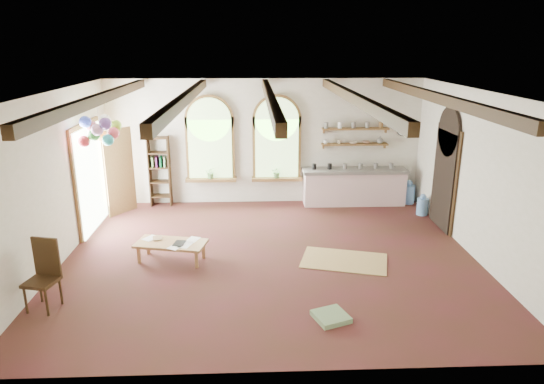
{
  "coord_description": "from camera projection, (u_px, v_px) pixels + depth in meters",
  "views": [
    {
      "loc": [
        -0.33,
        -8.75,
        4.04
      ],
      "look_at": [
        0.06,
        0.6,
        1.15
      ],
      "focal_mm": 32.0,
      "sensor_mm": 36.0,
      "label": 1
    }
  ],
  "objects": [
    {
      "name": "floor_cushion",
      "position": [
        331.0,
        317.0,
        7.39
      ],
      "size": [
        0.62,
        0.62,
        0.08
      ],
      "primitive_type": "cube",
      "rotation": [
        0.0,
        0.0,
        0.36
      ],
      "color": "#6C8A5F",
      "rests_on": "floor"
    },
    {
      "name": "table_book",
      "position": [
        153.0,
        239.0,
        9.44
      ],
      "size": [
        0.22,
        0.28,
        0.02
      ],
      "primitive_type": "imported",
      "rotation": [
        0.0,
        0.0,
        0.2
      ],
      "color": "olive",
      "rests_on": "coffee_table"
    },
    {
      "name": "shelf_vase",
      "position": [
        380.0,
        140.0,
        12.42
      ],
      "size": [
        0.18,
        0.18,
        0.19
      ],
      "primitive_type": "imported",
      "color": "slate",
      "rests_on": "wall_shelf_lower"
    },
    {
      "name": "wall_shelf_upper",
      "position": [
        355.0,
        129.0,
        12.31
      ],
      "size": [
        1.7,
        0.24,
        0.04
      ],
      "primitive_type": "cube",
      "color": "brown",
      "rests_on": "wall_back"
    },
    {
      "name": "water_jug_a",
      "position": [
        408.0,
        193.0,
        12.69
      ],
      "size": [
        0.32,
        0.32,
        0.63
      ],
      "color": "#6195D1",
      "rests_on": "floor"
    },
    {
      "name": "shelf_cup_a",
      "position": [
        326.0,
        142.0,
        12.37
      ],
      "size": [
        0.12,
        0.1,
        0.1
      ],
      "primitive_type": "imported",
      "color": "white",
      "rests_on": "wall_shelf_lower"
    },
    {
      "name": "bookshelf",
      "position": [
        160.0,
        171.0,
        12.36
      ],
      "size": [
        0.53,
        0.32,
        1.8
      ],
      "color": "#311E0F",
      "rests_on": "floor"
    },
    {
      "name": "left_doorway",
      "position": [
        90.0,
        178.0,
        10.79
      ],
      "size": [
        0.1,
        1.9,
        2.5
      ],
      "primitive_type": "cube",
      "color": "brown",
      "rests_on": "floor"
    },
    {
      "name": "floor_mat",
      "position": [
        344.0,
        261.0,
        9.37
      ],
      "size": [
        1.82,
        1.39,
        0.02
      ],
      "primitive_type": "cube",
      "rotation": [
        0.0,
        0.0,
        -0.27
      ],
      "color": "tan",
      "rests_on": "floor"
    },
    {
      "name": "kitchen_counter",
      "position": [
        354.0,
        186.0,
        12.57
      ],
      "size": [
        2.68,
        0.62,
        0.94
      ],
      "color": "beige",
      "rests_on": "floor"
    },
    {
      "name": "potted_plant_left",
      "position": [
        211.0,
        173.0,
        12.43
      ],
      "size": [
        0.27,
        0.23,
        0.3
      ],
      "primitive_type": "imported",
      "color": "#598C4C",
      "rests_on": "window_left"
    },
    {
      "name": "potted_plant_right",
      "position": [
        277.0,
        172.0,
        12.49
      ],
      "size": [
        0.27,
        0.23,
        0.3
      ],
      "primitive_type": "imported",
      "color": "#598C4C",
      "rests_on": "window_right"
    },
    {
      "name": "wall_clock",
      "position": [
        403.0,
        130.0,
        12.44
      ],
      "size": [
        0.32,
        0.04,
        0.32
      ],
      "primitive_type": "cylinder",
      "rotation": [
        1.57,
        0.0,
        0.0
      ],
      "color": "black",
      "rests_on": "wall_back"
    },
    {
      "name": "side_chair",
      "position": [
        44.0,
        289.0,
        7.63
      ],
      "size": [
        0.54,
        0.54,
        1.13
      ],
      "color": "#311E0F",
      "rests_on": "floor"
    },
    {
      "name": "shelf_bowl_b",
      "position": [
        366.0,
        142.0,
        12.42
      ],
      "size": [
        0.2,
        0.2,
        0.06
      ],
      "primitive_type": "imported",
      "color": "#8C664C",
      "rests_on": "wall_shelf_lower"
    },
    {
      "name": "coffee_table",
      "position": [
        171.0,
        244.0,
        9.3
      ],
      "size": [
        1.43,
        0.88,
        0.38
      ],
      "color": "tan",
      "rests_on": "floor"
    },
    {
      "name": "tablet",
      "position": [
        179.0,
        243.0,
        9.23
      ],
      "size": [
        0.24,
        0.31,
        0.01
      ],
      "primitive_type": "cube",
      "rotation": [
        0.0,
        0.0,
        -0.19
      ],
      "color": "black",
      "rests_on": "coffee_table"
    },
    {
      "name": "shelf_bowl_a",
      "position": [
        353.0,
        142.0,
        12.41
      ],
      "size": [
        0.22,
        0.22,
        0.05
      ],
      "primitive_type": "imported",
      "color": "beige",
      "rests_on": "wall_shelf_lower"
    },
    {
      "name": "water_jug_b",
      "position": [
        423.0,
        206.0,
        11.84
      ],
      "size": [
        0.27,
        0.27,
        0.53
      ],
      "color": "#6195D1",
      "rests_on": "floor"
    },
    {
      "name": "ceiling_beams",
      "position": [
        270.0,
        98.0,
        8.65
      ],
      "size": [
        6.2,
        6.8,
        0.18
      ],
      "primitive_type": null,
      "color": "#311E0F",
      "rests_on": "ceiling"
    },
    {
      "name": "balloon_cluster",
      "position": [
        100.0,
        130.0,
        9.76
      ],
      "size": [
        0.78,
        0.78,
        1.15
      ],
      "color": "white",
      "rests_on": "floor"
    },
    {
      "name": "window_left",
      "position": [
        210.0,
        142.0,
        12.3
      ],
      "size": [
        1.3,
        0.28,
        2.2
      ],
      "color": "brown",
      "rests_on": "floor"
    },
    {
      "name": "wall_shelf_lower",
      "position": [
        355.0,
        144.0,
        12.42
      ],
      "size": [
        1.7,
        0.24,
        0.04
      ],
      "primitive_type": "cube",
      "color": "brown",
      "rests_on": "wall_back"
    },
    {
      "name": "floor",
      "position": [
        270.0,
        257.0,
        9.56
      ],
      "size": [
        8.0,
        8.0,
        0.0
      ],
      "primitive_type": "plane",
      "color": "#4F2021",
      "rests_on": "ground"
    },
    {
      "name": "window_right",
      "position": [
        277.0,
        141.0,
        12.36
      ],
      "size": [
        1.3,
        0.28,
        2.2
      ],
      "color": "brown",
      "rests_on": "floor"
    },
    {
      "name": "shelf_cup_b",
      "position": [
        339.0,
        142.0,
        12.39
      ],
      "size": [
        0.1,
        0.1,
        0.09
      ],
      "primitive_type": "imported",
      "color": "beige",
      "rests_on": "wall_shelf_lower"
    },
    {
      "name": "right_doorway",
      "position": [
        444.0,
        180.0,
        10.83
      ],
      "size": [
        0.1,
        1.3,
        2.4
      ],
      "primitive_type": "cube",
      "color": "black",
      "rests_on": "floor"
    }
  ]
}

